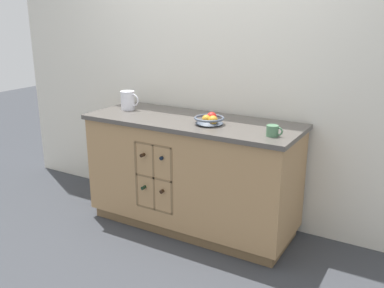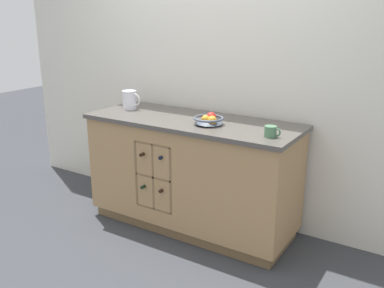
{
  "view_description": "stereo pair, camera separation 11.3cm",
  "coord_description": "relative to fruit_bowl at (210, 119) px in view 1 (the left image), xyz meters",
  "views": [
    {
      "loc": [
        1.66,
        -2.84,
        1.74
      ],
      "look_at": [
        0.0,
        0.0,
        0.72
      ],
      "focal_mm": 40.0,
      "sensor_mm": 36.0,
      "label": 1
    },
    {
      "loc": [
        1.75,
        -2.78,
        1.74
      ],
      "look_at": [
        0.0,
        0.0,
        0.72
      ],
      "focal_mm": 40.0,
      "sensor_mm": 36.0,
      "label": 2
    }
  ],
  "objects": [
    {
      "name": "ground_plane",
      "position": [
        -0.19,
        0.07,
        -0.97
      ],
      "size": [
        14.0,
        14.0,
        0.0
      ],
      "primitive_type": "plane",
      "color": "#383A3F"
    },
    {
      "name": "kitchen_island",
      "position": [
        -0.19,
        0.06,
        -0.49
      ],
      "size": [
        1.74,
        0.68,
        0.93
      ],
      "color": "brown",
      "rests_on": "ground_plane"
    },
    {
      "name": "white_pitcher",
      "position": [
        -0.86,
        0.1,
        0.05
      ],
      "size": [
        0.18,
        0.12,
        0.16
      ],
      "color": "white",
      "rests_on": "kitchen_island"
    },
    {
      "name": "fruit_bowl",
      "position": [
        0.0,
        0.0,
        0.0
      ],
      "size": [
        0.23,
        0.23,
        0.09
      ],
      "color": "#4C5666",
      "rests_on": "kitchen_island"
    },
    {
      "name": "back_wall",
      "position": [
        -0.19,
        0.44,
        0.31
      ],
      "size": [
        4.4,
        0.06,
        2.55
      ],
      "primitive_type": "cube",
      "color": "silver",
      "rests_on": "ground_plane"
    },
    {
      "name": "ceramic_mug",
      "position": [
        0.53,
        -0.07,
        -0.0
      ],
      "size": [
        0.12,
        0.08,
        0.08
      ],
      "color": "#4C7A56",
      "rests_on": "kitchen_island"
    }
  ]
}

